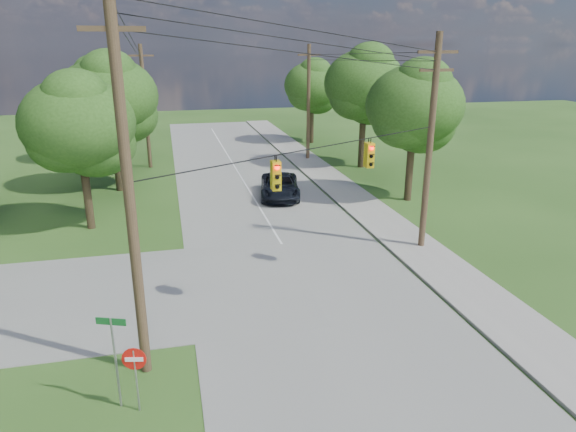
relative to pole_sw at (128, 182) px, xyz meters
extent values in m
plane|color=#2A4C19|center=(4.60, -0.40, -6.23)|extent=(140.00, 140.00, 0.00)
cube|color=gray|center=(6.60, 4.60, -6.21)|extent=(10.00, 100.00, 0.03)
cube|color=#9C9992|center=(13.30, 4.60, -6.17)|extent=(2.60, 100.00, 0.12)
cylinder|color=brown|center=(0.00, 0.00, -0.23)|extent=(0.32, 0.32, 12.00)
cube|color=brown|center=(0.00, 0.00, 4.07)|extent=(1.70, 0.12, 0.14)
cylinder|color=brown|center=(13.50, 7.60, -0.98)|extent=(0.32, 0.32, 10.50)
cube|color=brown|center=(13.50, 7.60, 3.37)|extent=(2.00, 0.12, 0.14)
cube|color=brown|center=(13.50, 7.60, 2.57)|extent=(1.70, 0.12, 0.14)
cylinder|color=brown|center=(13.50, 29.60, -1.23)|extent=(0.32, 0.32, 10.00)
cube|color=brown|center=(13.50, 29.60, 2.87)|extent=(2.00, 0.12, 0.14)
cylinder|color=brown|center=(-0.40, 29.60, -1.23)|extent=(0.32, 0.32, 10.00)
cube|color=brown|center=(-0.40, 29.60, 2.87)|extent=(2.00, 0.12, 0.14)
cylinder|color=black|center=(6.75, 3.80, 4.12)|extent=(13.52, 7.63, 1.53)
cylinder|color=black|center=(6.75, 3.80, 3.72)|extent=(13.52, 7.63, 1.53)
cylinder|color=black|center=(6.75, 3.80, 3.32)|extent=(13.52, 7.63, 1.53)
cylinder|color=black|center=(13.50, 18.60, 3.12)|extent=(0.03, 22.00, 0.53)
cylinder|color=black|center=(-0.20, 14.80, 3.87)|extent=(0.43, 29.60, 2.03)
cylinder|color=black|center=(13.50, 18.60, 2.72)|extent=(0.03, 22.00, 0.53)
cylinder|color=black|center=(-0.20, 14.80, 3.47)|extent=(0.43, 29.60, 2.03)
cylinder|color=black|center=(6.75, 3.80, -0.03)|extent=(13.52, 7.63, 0.04)
cube|color=yellow|center=(4.86, 2.62, -0.75)|extent=(0.32, 0.22, 1.05)
sphere|color=#FF0C05|center=(4.86, 2.48, -0.40)|extent=(0.17, 0.17, 0.17)
cube|color=yellow|center=(4.86, 2.86, -0.75)|extent=(0.32, 0.22, 1.05)
sphere|color=#FF0C05|center=(4.86, 3.00, -0.40)|extent=(0.17, 0.17, 0.17)
cube|color=yellow|center=(9.45, 5.20, -0.75)|extent=(0.32, 0.22, 1.05)
sphere|color=#FF0C05|center=(9.45, 5.06, -0.40)|extent=(0.17, 0.17, 0.17)
cube|color=yellow|center=(9.45, 5.44, -0.75)|extent=(0.32, 0.22, 1.05)
sphere|color=#FF0C05|center=(9.45, 5.58, -0.40)|extent=(0.17, 0.17, 0.17)
cylinder|color=#413320|center=(-3.40, 14.60, -4.65)|extent=(0.45, 0.45, 3.15)
ellipsoid|color=#244A16|center=(-3.40, 14.60, -0.29)|extent=(6.00, 6.00, 4.92)
cylinder|color=#413320|center=(-2.40, 22.60, -4.48)|extent=(0.50, 0.50, 3.50)
ellipsoid|color=#244A16|center=(-2.40, 22.60, 0.37)|extent=(6.40, 6.40, 5.25)
cylinder|color=#413320|center=(-4.40, 32.60, -4.57)|extent=(0.48, 0.47, 3.32)
ellipsoid|color=#244A16|center=(-4.40, 32.60, 0.04)|extent=(6.00, 6.00, 4.92)
cylinder|color=#413320|center=(16.60, 15.60, -4.57)|extent=(0.48, 0.48, 3.32)
ellipsoid|color=#244A16|center=(16.60, 15.60, 0.04)|extent=(6.20, 6.20, 5.08)
cylinder|color=#413320|center=(17.10, 25.60, -4.39)|extent=(0.52, 0.52, 3.67)
ellipsoid|color=#244A16|center=(17.10, 25.60, 0.70)|extent=(6.60, 6.60, 5.41)
cylinder|color=#413320|center=(16.10, 37.60, -4.65)|extent=(0.45, 0.45, 3.15)
ellipsoid|color=#244A16|center=(16.10, 37.60, -0.29)|extent=(5.80, 5.80, 4.76)
imported|color=black|center=(8.39, 18.20, -5.43)|extent=(3.51, 5.87, 1.53)
cylinder|color=gray|center=(-0.15, -1.96, -5.24)|extent=(0.05, 0.05, 1.98)
cylinder|color=red|center=(-0.15, -1.96, -4.52)|extent=(0.67, 0.17, 0.68)
cube|color=white|center=(-0.15, -1.99, -4.52)|extent=(0.49, 0.13, 0.12)
cylinder|color=gray|center=(-0.68, -1.64, -4.79)|extent=(0.07, 0.07, 2.87)
cube|color=#155F27|center=(-0.68, -1.64, -3.47)|extent=(0.82, 0.33, 0.21)
camera|label=1|loc=(1.19, -14.73, 3.67)|focal=32.00mm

